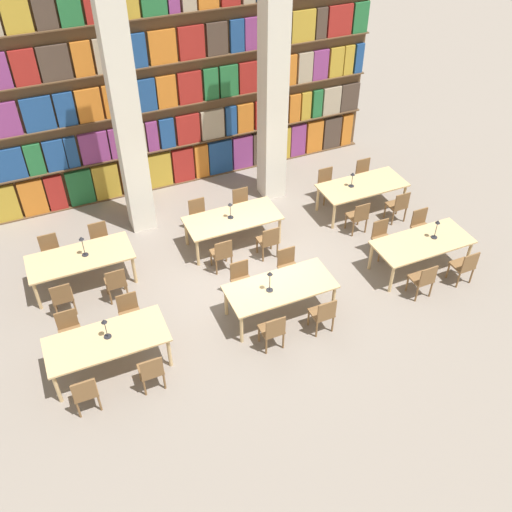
{
  "coord_description": "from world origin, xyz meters",
  "views": [
    {
      "loc": [
        -3.72,
        -8.65,
        8.47
      ],
      "look_at": [
        0.0,
        -0.12,
        0.68
      ],
      "focal_mm": 40.0,
      "sensor_mm": 36.0,
      "label": 1
    }
  ],
  "objects_px": {
    "reading_table_4": "(233,220)",
    "chair_2": "(151,370)",
    "chair_17": "(199,215)",
    "chair_5": "(242,280)",
    "reading_table_3": "(80,259)",
    "chair_12": "(62,297)",
    "chair_1": "(70,330)",
    "chair_4": "(273,330)",
    "chair_20": "(358,216)",
    "chair_18": "(268,241)",
    "desk_lamp_5": "(352,177)",
    "chair_15": "(100,240)",
    "reading_table_2": "(422,244)",
    "reading_table_0": "(107,342)",
    "chair_23": "(364,174)",
    "pillar_left": "(125,112)",
    "chair_14": "(116,282)",
    "desk_lamp_4": "(230,208)",
    "desk_lamp_0": "(105,325)",
    "chair_22": "(398,205)",
    "chair_19": "(242,205)",
    "chair_9": "(382,237)",
    "chair_10": "(464,266)",
    "chair_13": "(51,252)",
    "desk_lamp_1": "(270,278)",
    "reading_table_5": "(362,187)",
    "chair_11": "(421,226)",
    "chair_3": "(130,313)",
    "chair_0": "(85,392)",
    "desk_lamp_2": "(437,226)",
    "chair_21": "(327,184)",
    "chair_16": "(222,253)",
    "chair_6": "(323,314)",
    "desk_lamp_3": "(82,243)",
    "reading_table_1": "(280,289)",
    "pillar_center": "(273,85)",
    "chair_8": "(423,279)"
  },
  "relations": [
    {
      "from": "reading_table_4",
      "to": "chair_2",
      "type": "bearing_deg",
      "value": -130.99
    },
    {
      "from": "chair_17",
      "to": "chair_5",
      "type": "bearing_deg",
      "value": 91.48
    },
    {
      "from": "reading_table_3",
      "to": "chair_12",
      "type": "distance_m",
      "value": 0.97
    },
    {
      "from": "chair_1",
      "to": "chair_12",
      "type": "relative_size",
      "value": 1.0
    },
    {
      "from": "chair_4",
      "to": "chair_20",
      "type": "distance_m",
      "value": 4.25
    },
    {
      "from": "chair_18",
      "to": "desk_lamp_5",
      "type": "height_order",
      "value": "desk_lamp_5"
    },
    {
      "from": "chair_15",
      "to": "reading_table_2",
      "type": "bearing_deg",
      "value": 153.09
    },
    {
      "from": "reading_table_0",
      "to": "chair_23",
      "type": "bearing_deg",
      "value": 23.75
    },
    {
      "from": "pillar_left",
      "to": "chair_17",
      "type": "height_order",
      "value": "pillar_left"
    },
    {
      "from": "chair_12",
      "to": "chair_14",
      "type": "bearing_deg",
      "value": 0.0
    },
    {
      "from": "chair_14",
      "to": "desk_lamp_4",
      "type": "bearing_deg",
      "value": 15.39
    },
    {
      "from": "desk_lamp_0",
      "to": "chair_22",
      "type": "distance_m",
      "value": 7.68
    },
    {
      "from": "reading_table_0",
      "to": "chair_19",
      "type": "xyz_separation_m",
      "value": [
        4.01,
        3.31,
        -0.21
      ]
    },
    {
      "from": "chair_9",
      "to": "chair_10",
      "type": "distance_m",
      "value": 1.88
    },
    {
      "from": "chair_13",
      "to": "desk_lamp_1",
      "type": "bearing_deg",
      "value": 138.74
    },
    {
      "from": "chair_1",
      "to": "chair_2",
      "type": "relative_size",
      "value": 1.0
    },
    {
      "from": "reading_table_2",
      "to": "reading_table_5",
      "type": "height_order",
      "value": "same"
    },
    {
      "from": "chair_4",
      "to": "chair_19",
      "type": "height_order",
      "value": "same"
    },
    {
      "from": "pillar_left",
      "to": "reading_table_3",
      "type": "distance_m",
      "value": 3.3
    },
    {
      "from": "chair_11",
      "to": "reading_table_3",
      "type": "height_order",
      "value": "chair_11"
    },
    {
      "from": "chair_4",
      "to": "chair_5",
      "type": "height_order",
      "value": "same"
    },
    {
      "from": "chair_23",
      "to": "chair_9",
      "type": "bearing_deg",
      "value": 66.52
    },
    {
      "from": "chair_3",
      "to": "desk_lamp_0",
      "type": "bearing_deg",
      "value": 53.18
    },
    {
      "from": "chair_9",
      "to": "reading_table_4",
      "type": "bearing_deg",
      "value": -29.73
    },
    {
      "from": "reading_table_0",
      "to": "chair_10",
      "type": "bearing_deg",
      "value": -5.45
    },
    {
      "from": "chair_0",
      "to": "desk_lamp_2",
      "type": "height_order",
      "value": "desk_lamp_2"
    },
    {
      "from": "desk_lamp_4",
      "to": "reading_table_5",
      "type": "xyz_separation_m",
      "value": [
        3.52,
        -0.02,
        -0.35
      ]
    },
    {
      "from": "chair_21",
      "to": "pillar_left",
      "type": "bearing_deg",
      "value": -10.23
    },
    {
      "from": "chair_0",
      "to": "chair_16",
      "type": "height_order",
      "value": "same"
    },
    {
      "from": "chair_4",
      "to": "chair_19",
      "type": "xyz_separation_m",
      "value": [
        1.06,
        4.07,
        0.0
      ]
    },
    {
      "from": "reading_table_0",
      "to": "chair_18",
      "type": "distance_m",
      "value": 4.39
    },
    {
      "from": "reading_table_2",
      "to": "reading_table_4",
      "type": "xyz_separation_m",
      "value": [
        -3.48,
        2.47,
        0.0
      ]
    },
    {
      "from": "desk_lamp_0",
      "to": "chair_6",
      "type": "relative_size",
      "value": 0.51
    },
    {
      "from": "chair_15",
      "to": "desk_lamp_3",
      "type": "xyz_separation_m",
      "value": [
        -0.43,
        -0.77,
        0.61
      ]
    },
    {
      "from": "desk_lamp_1",
      "to": "chair_12",
      "type": "height_order",
      "value": "desk_lamp_1"
    },
    {
      "from": "chair_14",
      "to": "chair_16",
      "type": "distance_m",
      "value": 2.35
    },
    {
      "from": "chair_12",
      "to": "chair_23",
      "type": "relative_size",
      "value": 1.0
    },
    {
      "from": "reading_table_2",
      "to": "reading_table_5",
      "type": "distance_m",
      "value": 2.47
    },
    {
      "from": "desk_lamp_2",
      "to": "chair_10",
      "type": "bearing_deg",
      "value": -71.12
    },
    {
      "from": "reading_table_1",
      "to": "desk_lamp_4",
      "type": "relative_size",
      "value": 5.27
    },
    {
      "from": "pillar_left",
      "to": "reading_table_0",
      "type": "xyz_separation_m",
      "value": [
        -1.69,
        -4.15,
        -2.32
      ]
    },
    {
      "from": "chair_15",
      "to": "chair_17",
      "type": "bearing_deg",
      "value": -179.99
    },
    {
      "from": "chair_5",
      "to": "reading_table_4",
      "type": "height_order",
      "value": "chair_5"
    },
    {
      "from": "chair_16",
      "to": "chair_10",
      "type": "bearing_deg",
      "value": -28.17
    },
    {
      "from": "pillar_center",
      "to": "reading_table_5",
      "type": "xyz_separation_m",
      "value": [
        1.75,
        -1.62,
        -2.32
      ]
    },
    {
      "from": "chair_6",
      "to": "desk_lamp_1",
      "type": "distance_m",
      "value": 1.26
    },
    {
      "from": "reading_table_2",
      "to": "chair_16",
      "type": "bearing_deg",
      "value": 157.2
    },
    {
      "from": "chair_5",
      "to": "chair_6",
      "type": "height_order",
      "value": "same"
    },
    {
      "from": "desk_lamp_3",
      "to": "chair_10",
      "type": "bearing_deg",
      "value": -23.71
    },
    {
      "from": "chair_8",
      "to": "pillar_left",
      "type": "bearing_deg",
      "value": 134.28
    }
  ]
}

